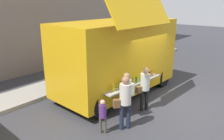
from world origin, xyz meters
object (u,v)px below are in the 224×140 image
Objects in this scene: customer_front_ordering at (145,85)px; customer_rear_waiting at (125,99)px; trash_bin at (128,57)px; customer_mid_with_backpack at (127,91)px; food_truck_main at (117,55)px; child_near_queue at (103,114)px.

customer_front_ordering is 1.49m from customer_rear_waiting.
trash_bin is 0.64× the size of customer_mid_with_backpack.
food_truck_main is at bearing -149.66° from trash_bin.
food_truck_main is 2.30m from customer_mid_with_backpack.
food_truck_main is at bearing 2.28° from customer_front_ordering.
trash_bin is 6.74m from customer_mid_with_backpack.
customer_rear_waiting reaches higher than child_near_queue.
customer_mid_with_backpack is 0.75m from customer_rear_waiting.
food_truck_main is at bearing -11.99° from customer_mid_with_backpack.
food_truck_main is 3.20× the size of customer_rear_waiting.
trash_bin is 0.92× the size of child_near_queue.
customer_front_ordering is 1.02× the size of customer_mid_with_backpack.
customer_rear_waiting is (-2.14, -2.00, -0.65)m from food_truck_main.
child_near_queue is (-2.09, 0.12, -0.31)m from customer_front_ordering.
trash_bin is at bearing -22.17° from customer_rear_waiting.
customer_mid_with_backpack is at bearing 101.82° from customer_front_ordering.
food_truck_main is 5.48× the size of trash_bin.
trash_bin is 7.49m from customer_rear_waiting.
customer_rear_waiting is at bearing 152.07° from customer_mid_with_backpack.
customer_front_ordering is (-4.63, -4.09, 0.46)m from trash_bin.
food_truck_main is 3.37m from child_near_queue.
trash_bin is at bearing -0.73° from child_near_queue.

